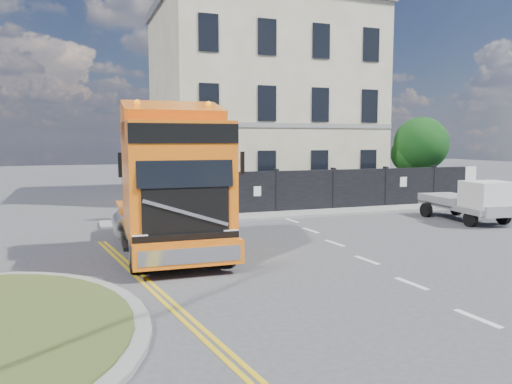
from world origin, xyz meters
name	(u,v)px	position (x,y,z in m)	size (l,w,h in m)	color
ground	(266,266)	(0.00, 0.00, 0.00)	(120.00, 120.00, 0.00)	#424244
hoarding_fence	(325,190)	(6.55, 9.00, 1.00)	(18.80, 0.25, 2.00)	black
georgian_building	(260,102)	(6.00, 16.50, 5.77)	(12.30, 10.30, 12.80)	beige
tree	(418,147)	(14.38, 12.10, 3.05)	(3.20, 3.20, 4.80)	#382619
pavement_far	(323,213)	(6.00, 8.10, 0.06)	(20.00, 1.60, 0.12)	gray
truck	(173,190)	(-2.17, 2.01, 1.99)	(3.00, 7.50, 4.44)	black
flatbed_pickup	(478,200)	(10.74, 3.50, 0.96)	(2.15, 4.45, 1.78)	gray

